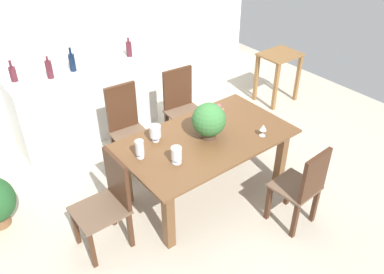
% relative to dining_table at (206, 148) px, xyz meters
% --- Properties ---
extents(ground_plane, '(7.04, 7.04, 0.00)m').
position_rel_dining_table_xyz_m(ground_plane, '(0.00, 0.28, -0.60)').
color(ground_plane, '#BCB29E').
extents(back_wall, '(6.40, 0.10, 2.60)m').
position_rel_dining_table_xyz_m(back_wall, '(0.00, 2.88, 0.70)').
color(back_wall, white).
rests_on(back_wall, ground).
extents(dining_table, '(1.82, 1.05, 0.73)m').
position_rel_dining_table_xyz_m(dining_table, '(0.00, 0.00, 0.00)').
color(dining_table, brown).
rests_on(dining_table, ground).
extents(chair_far_left, '(0.44, 0.45, 1.04)m').
position_rel_dining_table_xyz_m(chair_far_left, '(-0.40, 1.00, -0.04)').
color(chair_far_left, '#422616').
rests_on(chair_far_left, ground).
extents(chair_near_right, '(0.43, 0.43, 0.95)m').
position_rel_dining_table_xyz_m(chair_near_right, '(0.42, -0.99, -0.08)').
color(chair_near_right, '#422616').
rests_on(chair_near_right, ground).
extents(chair_far_right, '(0.49, 0.49, 1.01)m').
position_rel_dining_table_xyz_m(chair_far_right, '(0.42, 1.00, -0.05)').
color(chair_far_right, '#422616').
rests_on(chair_far_right, ground).
extents(chair_head_end, '(0.47, 0.44, 0.98)m').
position_rel_dining_table_xyz_m(chair_head_end, '(-1.18, -0.00, -0.07)').
color(chair_head_end, '#422616').
rests_on(chair_head_end, ground).
extents(flower_centerpiece, '(0.36, 0.35, 0.39)m').
position_rel_dining_table_xyz_m(flower_centerpiece, '(0.02, -0.00, 0.34)').
color(flower_centerpiece, '#4C3828').
rests_on(flower_centerpiece, dining_table).
extents(crystal_vase_left, '(0.10, 0.10, 0.17)m').
position_rel_dining_table_xyz_m(crystal_vase_left, '(-0.50, -0.15, 0.23)').
color(crystal_vase_left, silver).
rests_on(crystal_vase_left, dining_table).
extents(crystal_vase_center_near, '(0.09, 0.09, 0.20)m').
position_rel_dining_table_xyz_m(crystal_vase_center_near, '(-0.73, 0.13, 0.24)').
color(crystal_vase_center_near, silver).
rests_on(crystal_vase_center_near, dining_table).
extents(crystal_vase_right, '(0.12, 0.12, 0.18)m').
position_rel_dining_table_xyz_m(crystal_vase_right, '(-0.45, 0.28, 0.24)').
color(crystal_vase_right, silver).
rests_on(crystal_vase_right, dining_table).
extents(wine_glass, '(0.08, 0.08, 0.14)m').
position_rel_dining_table_xyz_m(wine_glass, '(0.49, -0.34, 0.23)').
color(wine_glass, silver).
rests_on(wine_glass, dining_table).
extents(kitchen_counter, '(1.87, 0.59, 0.99)m').
position_rel_dining_table_xyz_m(kitchen_counter, '(-0.49, 1.92, -0.11)').
color(kitchen_counter, silver).
rests_on(kitchen_counter, ground).
extents(wine_bottle_amber, '(0.08, 0.08, 0.26)m').
position_rel_dining_table_xyz_m(wine_bottle_amber, '(-1.27, 2.02, 0.49)').
color(wine_bottle_amber, '#511E28').
rests_on(wine_bottle_amber, kitchen_counter).
extents(wine_bottle_tall, '(0.08, 0.08, 0.30)m').
position_rel_dining_table_xyz_m(wine_bottle_tall, '(-0.61, 1.86, 0.51)').
color(wine_bottle_tall, '#0F1E38').
rests_on(wine_bottle_tall, kitchen_counter).
extents(wine_bottle_dark, '(0.08, 0.08, 0.26)m').
position_rel_dining_table_xyz_m(wine_bottle_dark, '(0.18, 1.83, 0.49)').
color(wine_bottle_dark, '#511E28').
rests_on(wine_bottle_dark, kitchen_counter).
extents(wine_bottle_clear, '(0.08, 0.08, 0.28)m').
position_rel_dining_table_xyz_m(wine_bottle_clear, '(-0.90, 1.84, 0.50)').
color(wine_bottle_clear, '#511E28').
rests_on(wine_bottle_clear, kitchen_counter).
extents(side_table, '(0.59, 0.48, 0.78)m').
position_rel_dining_table_xyz_m(side_table, '(2.25, 0.99, -0.04)').
color(side_table, brown).
rests_on(side_table, ground).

